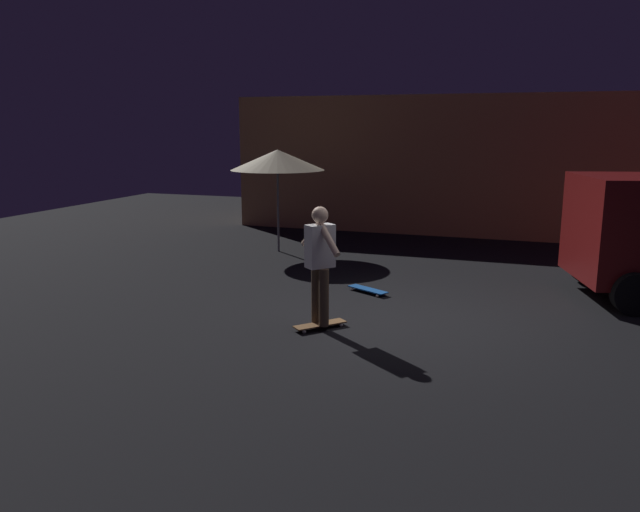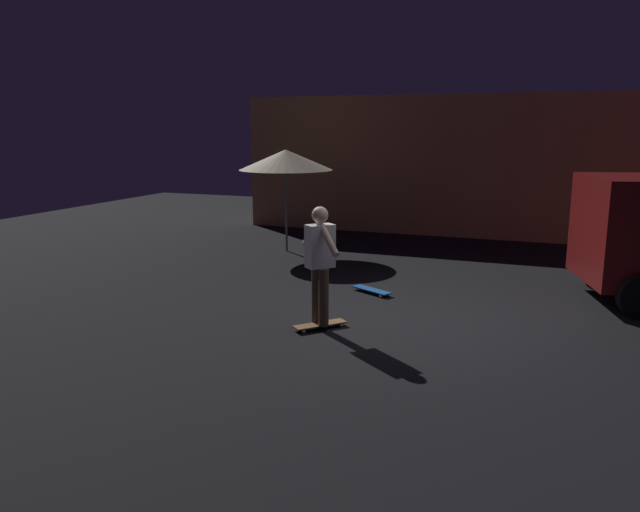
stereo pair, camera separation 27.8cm
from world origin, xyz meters
name	(u,v)px [view 2 (the right image)]	position (x,y,z in m)	size (l,w,h in m)	color
ground_plane	(406,322)	(0.00, 0.00, 0.00)	(28.00, 28.00, 0.00)	black
low_building	(446,163)	(-1.10, 9.21, 1.80)	(10.41, 3.60, 3.60)	tan
patio_umbrella	(286,160)	(-3.80, 4.20, 2.07)	(2.10, 2.10, 2.30)	slate
skateboard_ridden	(320,325)	(-1.07, -0.75, 0.06)	(0.66, 0.72, 0.07)	olive
skateboard_spare	(372,290)	(-0.93, 1.35, 0.06)	(0.78, 0.54, 0.07)	#1959B2
skater	(320,257)	(-1.07, -0.75, 1.04)	(0.80, 0.71, 1.67)	brown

